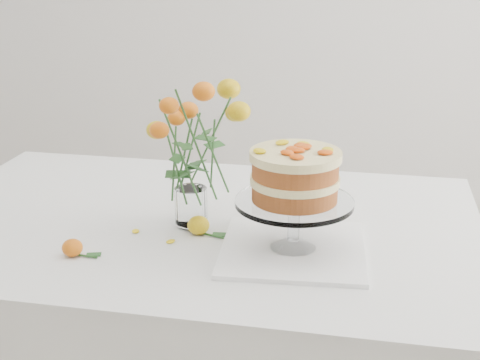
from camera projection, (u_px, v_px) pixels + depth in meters
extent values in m
cube|color=tan|center=(195.00, 230.00, 1.69)|extent=(1.40, 0.90, 0.04)
cylinder|color=tan|center=(49.00, 273.00, 2.27)|extent=(0.06, 0.06, 0.71)
cylinder|color=tan|center=(425.00, 310.00, 2.04)|extent=(0.06, 0.06, 0.71)
cube|color=white|center=(195.00, 221.00, 1.68)|extent=(1.42, 0.92, 0.01)
cube|color=white|center=(232.00, 196.00, 2.14)|extent=(1.42, 0.01, 0.20)
cube|color=white|center=(293.00, 249.00, 1.51)|extent=(0.34, 0.34, 0.01)
cylinder|color=white|center=(294.00, 222.00, 1.49)|extent=(0.03, 0.03, 0.08)
cylinder|color=white|center=(294.00, 202.00, 1.47)|extent=(0.26, 0.26, 0.01)
cylinder|color=#A54F25|center=(295.00, 192.00, 1.46)|extent=(0.24, 0.24, 0.04)
cylinder|color=#FFF3A4|center=(295.00, 180.00, 1.45)|extent=(0.25, 0.25, 0.02)
cylinder|color=#A54F25|center=(295.00, 168.00, 1.44)|extent=(0.24, 0.24, 0.04)
cylinder|color=#FFF3A4|center=(296.00, 155.00, 1.43)|extent=(0.25, 0.25, 0.02)
cylinder|color=white|center=(192.00, 224.00, 1.65)|extent=(0.06, 0.06, 0.01)
cylinder|color=white|center=(191.00, 206.00, 1.63)|extent=(0.08, 0.08, 0.09)
ellipsoid|color=yellow|center=(198.00, 225.00, 1.59)|extent=(0.05, 0.05, 0.05)
cylinder|color=#285622|center=(212.00, 236.00, 1.58)|extent=(0.06, 0.02, 0.01)
ellipsoid|color=orange|center=(72.00, 248.00, 1.48)|extent=(0.05, 0.05, 0.04)
cylinder|color=#285622|center=(86.00, 257.00, 1.48)|extent=(0.06, 0.01, 0.00)
ellipsoid|color=yellow|center=(136.00, 231.00, 1.61)|extent=(0.03, 0.02, 0.00)
ellipsoid|color=yellow|center=(171.00, 242.00, 1.55)|extent=(0.03, 0.02, 0.00)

